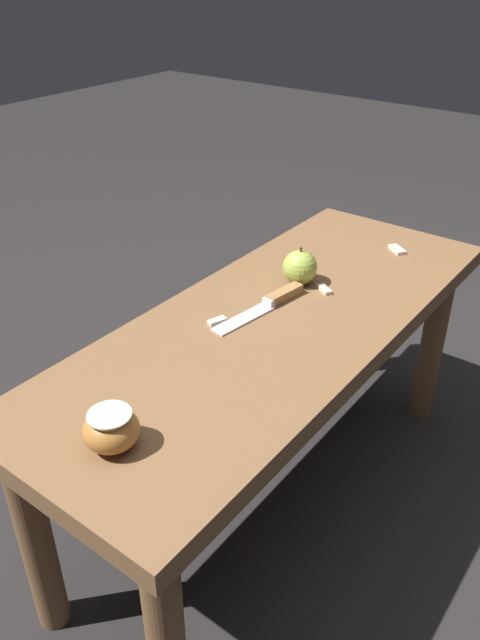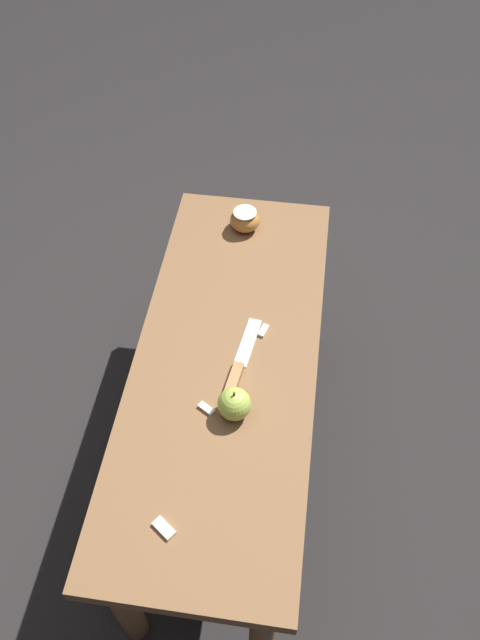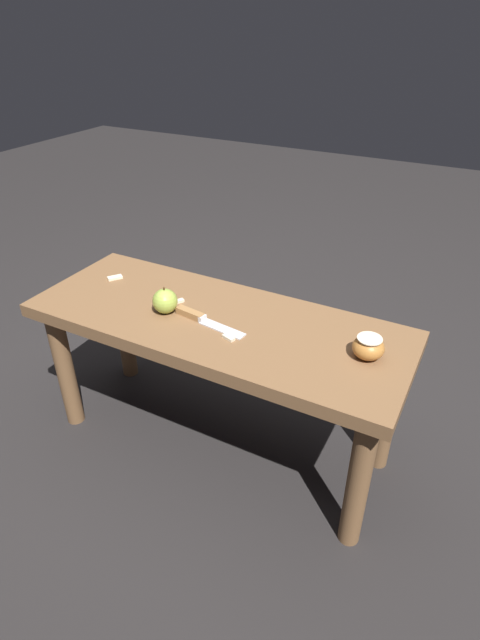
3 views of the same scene
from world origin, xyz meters
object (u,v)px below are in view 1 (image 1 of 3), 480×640
apple_whole (300,267)px  knife (272,301)px  apple_cut (111,430)px  wooden_bench (275,351)px

apple_whole → knife: bearing=3.9°
knife → apple_cut: bearing=13.9°
knife → apple_whole: apple_whole is taller
wooden_bench → apple_cut: 0.45m
apple_cut → knife: bearing=-174.1°
wooden_bench → knife: 0.10m
wooden_bench → apple_cut: bearing=2.0°
wooden_bench → apple_whole: 0.19m
apple_whole → apple_cut: 0.59m
wooden_bench → apple_cut: size_ratio=13.76×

